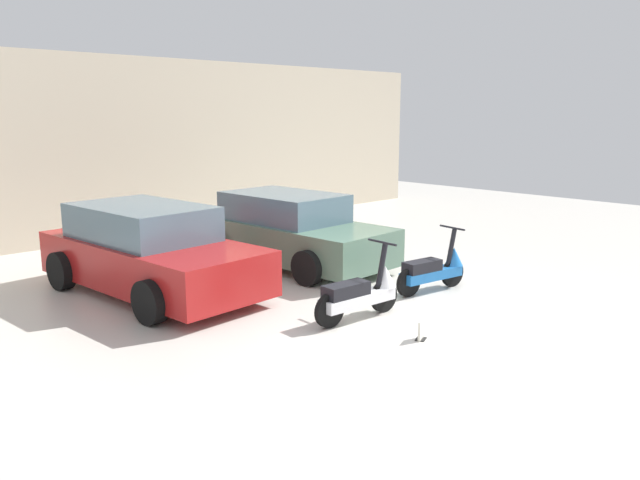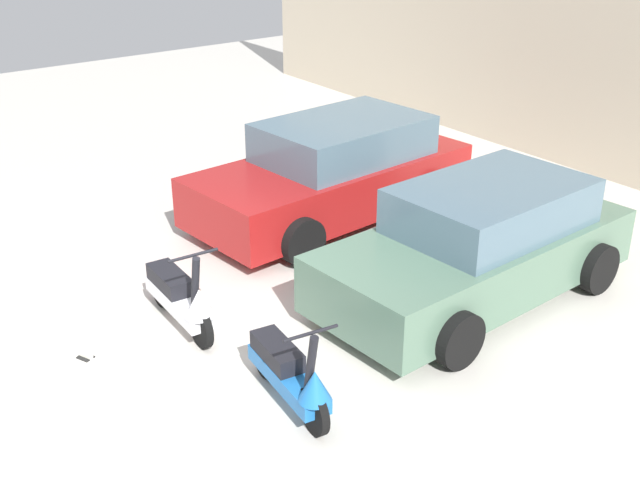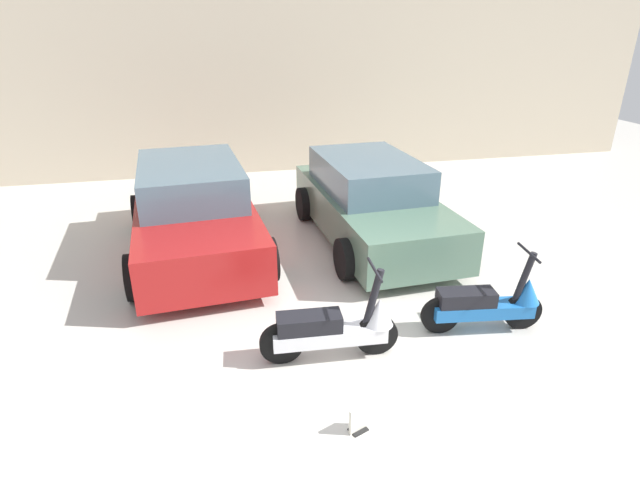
% 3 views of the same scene
% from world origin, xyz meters
% --- Properties ---
extents(ground_plane, '(28.00, 28.00, 0.00)m').
position_xyz_m(ground_plane, '(0.00, 0.00, 0.00)').
color(ground_plane, beige).
extents(wall_back, '(19.60, 0.12, 4.13)m').
position_xyz_m(wall_back, '(0.00, 8.29, 2.06)').
color(wall_back, beige).
rests_on(wall_back, ground_plane).
extents(scooter_front_left, '(1.53, 0.55, 1.07)m').
position_xyz_m(scooter_front_left, '(-0.38, 0.48, 0.38)').
color(scooter_front_left, black).
rests_on(scooter_front_left, ground_plane).
extents(scooter_front_right, '(1.47, 0.54, 1.02)m').
position_xyz_m(scooter_front_right, '(1.52, 0.62, 0.36)').
color(scooter_front_right, black).
rests_on(scooter_front_right, ground_plane).
extents(car_rear_left, '(2.28, 4.29, 1.41)m').
position_xyz_m(car_rear_left, '(-1.89, 3.73, 0.68)').
color(car_rear_left, maroon).
rests_on(car_rear_left, ground_plane).
extents(car_rear_center, '(2.11, 4.09, 1.36)m').
position_xyz_m(car_rear_center, '(1.01, 3.62, 0.65)').
color(car_rear_center, '#51705B').
rests_on(car_rear_center, ground_plane).
extents(placard_near_left_scooter, '(0.20, 0.17, 0.26)m').
position_xyz_m(placard_near_left_scooter, '(-0.44, -0.63, 0.11)').
color(placard_near_left_scooter, black).
rests_on(placard_near_left_scooter, ground_plane).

